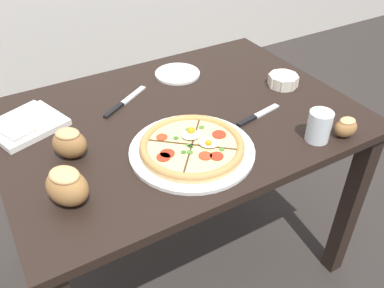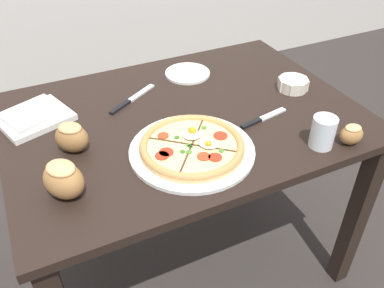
{
  "view_description": "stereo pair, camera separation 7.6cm",
  "coord_description": "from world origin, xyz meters",
  "px_view_note": "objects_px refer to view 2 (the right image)",
  "views": [
    {
      "loc": [
        -0.54,
        -1.02,
        1.49
      ],
      "look_at": [
        -0.06,
        -0.2,
        0.77
      ],
      "focal_mm": 38.0,
      "sensor_mm": 36.0,
      "label": 1
    },
    {
      "loc": [
        -0.47,
        -1.05,
        1.49
      ],
      "look_at": [
        -0.06,
        -0.2,
        0.77
      ],
      "focal_mm": 38.0,
      "sensor_mm": 36.0,
      "label": 2
    }
  ],
  "objects_px": {
    "bread_piece_mid": "(72,137)",
    "ramekin_bowl": "(293,84)",
    "bread_piece_far": "(63,179)",
    "side_saucer": "(187,73)",
    "dining_table": "(184,141)",
    "pizza": "(192,147)",
    "knife_spare": "(132,99)",
    "bread_piece_near": "(352,134)",
    "knife_main": "(263,118)",
    "water_glass": "(323,134)",
    "napkin_folded": "(34,116)"
  },
  "relations": [
    {
      "from": "bread_piece_mid",
      "to": "ramekin_bowl",
      "type": "bearing_deg",
      "value": 1.22
    },
    {
      "from": "bread_piece_mid",
      "to": "bread_piece_near",
      "type": "bearing_deg",
      "value": -23.32
    },
    {
      "from": "dining_table",
      "to": "bread_piece_near",
      "type": "relative_size",
      "value": 14.62
    },
    {
      "from": "bread_piece_near",
      "to": "bread_piece_mid",
      "type": "bearing_deg",
      "value": 156.68
    },
    {
      "from": "knife_spare",
      "to": "side_saucer",
      "type": "bearing_deg",
      "value": -12.84
    },
    {
      "from": "bread_piece_mid",
      "to": "bread_piece_far",
      "type": "height_order",
      "value": "bread_piece_far"
    },
    {
      "from": "bread_piece_near",
      "to": "side_saucer",
      "type": "bearing_deg",
      "value": 112.24
    },
    {
      "from": "bread_piece_mid",
      "to": "side_saucer",
      "type": "relative_size",
      "value": 0.72
    },
    {
      "from": "ramekin_bowl",
      "to": "water_glass",
      "type": "xyz_separation_m",
      "value": [
        -0.13,
        -0.32,
        0.02
      ]
    },
    {
      "from": "bread_piece_mid",
      "to": "water_glass",
      "type": "xyz_separation_m",
      "value": [
        0.68,
        -0.3,
        -0.0
      ]
    },
    {
      "from": "ramekin_bowl",
      "to": "bread_piece_far",
      "type": "xyz_separation_m",
      "value": [
        -0.87,
        -0.2,
        0.03
      ]
    },
    {
      "from": "bread_piece_near",
      "to": "water_glass",
      "type": "relative_size",
      "value": 0.81
    },
    {
      "from": "dining_table",
      "to": "ramekin_bowl",
      "type": "height_order",
      "value": "ramekin_bowl"
    },
    {
      "from": "ramekin_bowl",
      "to": "napkin_folded",
      "type": "distance_m",
      "value": 0.91
    },
    {
      "from": "napkin_folded",
      "to": "knife_spare",
      "type": "distance_m",
      "value": 0.33
    },
    {
      "from": "ramekin_bowl",
      "to": "knife_main",
      "type": "height_order",
      "value": "ramekin_bowl"
    },
    {
      "from": "bread_piece_mid",
      "to": "knife_main",
      "type": "xyz_separation_m",
      "value": [
        0.6,
        -0.1,
        -0.04
      ]
    },
    {
      "from": "knife_spare",
      "to": "bread_piece_mid",
      "type": "bearing_deg",
      "value": -173.55
    },
    {
      "from": "ramekin_bowl",
      "to": "knife_spare",
      "type": "relative_size",
      "value": 0.55
    },
    {
      "from": "pizza",
      "to": "water_glass",
      "type": "xyz_separation_m",
      "value": [
        0.36,
        -0.14,
        0.03
      ]
    },
    {
      "from": "napkin_folded",
      "to": "bread_piece_mid",
      "type": "xyz_separation_m",
      "value": [
        0.08,
        -0.21,
        0.03
      ]
    },
    {
      "from": "knife_spare",
      "to": "bread_piece_near",
      "type": "bearing_deg",
      "value": -78.11
    },
    {
      "from": "napkin_folded",
      "to": "water_glass",
      "type": "xyz_separation_m",
      "value": [
        0.76,
        -0.51,
        0.03
      ]
    },
    {
      "from": "dining_table",
      "to": "bread_piece_near",
      "type": "bearing_deg",
      "value": -43.2
    },
    {
      "from": "water_glass",
      "to": "bread_piece_near",
      "type": "bearing_deg",
      "value": -18.53
    },
    {
      "from": "dining_table",
      "to": "bread_piece_mid",
      "type": "height_order",
      "value": "bread_piece_mid"
    },
    {
      "from": "bread_piece_mid",
      "to": "water_glass",
      "type": "height_order",
      "value": "water_glass"
    },
    {
      "from": "water_glass",
      "to": "knife_spare",
      "type": "bearing_deg",
      "value": 130.47
    },
    {
      "from": "dining_table",
      "to": "bread_piece_mid",
      "type": "xyz_separation_m",
      "value": [
        -0.38,
        -0.04,
        0.16
      ]
    },
    {
      "from": "pizza",
      "to": "bread_piece_near",
      "type": "xyz_separation_m",
      "value": [
        0.45,
        -0.17,
        0.02
      ]
    },
    {
      "from": "pizza",
      "to": "bread_piece_mid",
      "type": "height_order",
      "value": "bread_piece_mid"
    },
    {
      "from": "ramekin_bowl",
      "to": "napkin_folded",
      "type": "height_order",
      "value": "ramekin_bowl"
    },
    {
      "from": "knife_spare",
      "to": "dining_table",
      "type": "bearing_deg",
      "value": -84.93
    },
    {
      "from": "ramekin_bowl",
      "to": "bread_piece_near",
      "type": "xyz_separation_m",
      "value": [
        -0.05,
        -0.35,
        0.01
      ]
    },
    {
      "from": "pizza",
      "to": "ramekin_bowl",
      "type": "xyz_separation_m",
      "value": [
        0.5,
        0.18,
        0.0
      ]
    },
    {
      "from": "bread_piece_mid",
      "to": "bread_piece_far",
      "type": "distance_m",
      "value": 0.19
    },
    {
      "from": "knife_spare",
      "to": "side_saucer",
      "type": "relative_size",
      "value": 1.18
    },
    {
      "from": "dining_table",
      "to": "bread_piece_mid",
      "type": "distance_m",
      "value": 0.41
    },
    {
      "from": "water_glass",
      "to": "side_saucer",
      "type": "relative_size",
      "value": 0.56
    },
    {
      "from": "napkin_folded",
      "to": "bread_piece_near",
      "type": "bearing_deg",
      "value": -32.66
    },
    {
      "from": "ramekin_bowl",
      "to": "side_saucer",
      "type": "relative_size",
      "value": 0.65
    },
    {
      "from": "dining_table",
      "to": "water_glass",
      "type": "distance_m",
      "value": 0.48
    },
    {
      "from": "knife_main",
      "to": "water_glass",
      "type": "distance_m",
      "value": 0.21
    },
    {
      "from": "ramekin_bowl",
      "to": "bread_piece_mid",
      "type": "height_order",
      "value": "bread_piece_mid"
    },
    {
      "from": "ramekin_bowl",
      "to": "side_saucer",
      "type": "height_order",
      "value": "ramekin_bowl"
    },
    {
      "from": "bread_piece_mid",
      "to": "knife_spare",
      "type": "distance_m",
      "value": 0.32
    },
    {
      "from": "dining_table",
      "to": "pizza",
      "type": "xyz_separation_m",
      "value": [
        -0.06,
        -0.2,
        0.13
      ]
    },
    {
      "from": "side_saucer",
      "to": "napkin_folded",
      "type": "bearing_deg",
      "value": -172.36
    },
    {
      "from": "bread_piece_far",
      "to": "side_saucer",
      "type": "xyz_separation_m",
      "value": [
        0.57,
        0.48,
        -0.05
      ]
    },
    {
      "from": "dining_table",
      "to": "bread_piece_near",
      "type": "xyz_separation_m",
      "value": [
        0.39,
        -0.37,
        0.14
      ]
    }
  ]
}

